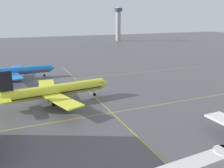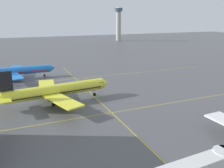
{
  "view_description": "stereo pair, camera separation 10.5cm",
  "coord_description": "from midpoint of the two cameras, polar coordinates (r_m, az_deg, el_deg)",
  "views": [
    {
      "loc": [
        -23.08,
        -17.34,
        25.25
      ],
      "look_at": [
        4.25,
        47.28,
        5.07
      ],
      "focal_mm": 37.76,
      "sensor_mm": 36.0,
      "label": 1
    },
    {
      "loc": [
        -22.98,
        -17.38,
        25.25
      ],
      "look_at": [
        4.25,
        47.28,
        5.07
      ],
      "focal_mm": 37.76,
      "sensor_mm": 36.0,
      "label": 2
    }
  ],
  "objects": [
    {
      "name": "airliner_second_row",
      "position": [
        72.58,
        -13.55,
        -1.57
      ],
      "size": [
        36.13,
        30.96,
        11.23
      ],
      "color": "yellow",
      "rests_on": "ground"
    },
    {
      "name": "taxiway_markings",
      "position": [
        64.6,
        -0.05,
        -6.96
      ],
      "size": [
        138.11,
        130.24,
        0.01
      ],
      "color": "yellow",
      "rests_on": "ground"
    },
    {
      "name": "airliner_third_row",
      "position": [
        105.91,
        -22.33,
        2.94
      ],
      "size": [
        32.19,
        27.85,
        10.03
      ],
      "color": "blue",
      "rests_on": "ground"
    },
    {
      "name": "control_tower",
      "position": [
        258.85,
        1.61,
        15.04
      ],
      "size": [
        8.82,
        8.82,
        35.49
      ],
      "color": "#ADA89E",
      "rests_on": "ground"
    }
  ]
}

